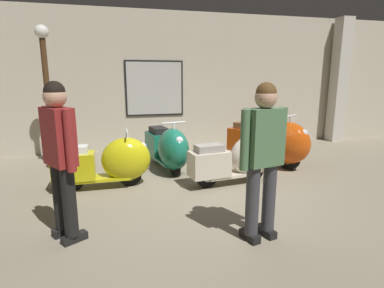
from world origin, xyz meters
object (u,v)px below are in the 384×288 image
(scooter_2, at_px, (239,159))
(visitor_0, at_px, (263,152))
(scooter_1, at_px, (169,148))
(scooter_3, at_px, (274,143))
(visitor_1, at_px, (60,152))
(lamppost, at_px, (48,97))
(scooter_0, at_px, (111,162))

(scooter_2, relative_size, visitor_0, 0.90)
(scooter_1, xyz_separation_m, scooter_3, (2.15, -0.21, 0.04))
(scooter_3, xyz_separation_m, visitor_0, (-1.60, -2.61, 0.52))
(visitor_0, height_order, visitor_1, visitor_1)
(scooter_2, height_order, scooter_3, scooter_3)
(lamppost, bearing_deg, scooter_3, -13.91)
(lamppost, bearing_deg, scooter_2, -29.46)
(visitor_1, bearing_deg, lamppost, 69.41)
(visitor_0, bearing_deg, scooter_0, 24.58)
(scooter_0, xyz_separation_m, scooter_2, (2.15, -0.31, -0.00))
(scooter_1, height_order, lamppost, lamppost)
(lamppost, distance_m, visitor_0, 4.64)
(scooter_0, relative_size, scooter_1, 0.91)
(scooter_0, distance_m, scooter_1, 1.28)
(visitor_1, bearing_deg, scooter_0, 40.71)
(scooter_3, bearing_deg, scooter_1, -127.84)
(scooter_0, bearing_deg, visitor_0, -52.55)
(scooter_0, bearing_deg, scooter_1, 31.70)
(scooter_0, height_order, visitor_1, visitor_1)
(scooter_3, relative_size, visitor_1, 1.00)
(scooter_0, xyz_separation_m, scooter_3, (3.23, 0.46, 0.06))
(scooter_2, bearing_deg, scooter_0, 164.15)
(scooter_2, bearing_deg, lamppost, 143.03)
(visitor_1, bearing_deg, scooter_3, -3.17)
(scooter_0, xyz_separation_m, visitor_0, (1.64, -2.14, 0.58))
(scooter_1, distance_m, visitor_0, 2.92)
(lamppost, bearing_deg, visitor_0, -52.96)
(scooter_1, bearing_deg, visitor_0, 1.12)
(scooter_0, relative_size, scooter_2, 0.98)
(lamppost, distance_m, visitor_1, 3.25)
(visitor_1, bearing_deg, visitor_0, -46.24)
(scooter_0, bearing_deg, scooter_2, -8.22)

